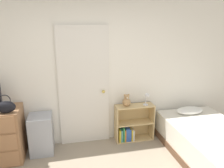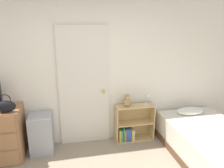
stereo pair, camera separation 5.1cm
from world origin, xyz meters
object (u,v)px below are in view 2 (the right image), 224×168
object	(u,v)px
bookshelf	(131,126)
desk_lamp	(147,97)
bed	(211,144)
storage_bin	(42,134)
teddy_bear	(127,101)
handbag	(6,106)

from	to	relation	value
bookshelf	desk_lamp	distance (m)	0.63
desk_lamp	bed	size ratio (longest dim) A/B	0.12
desk_lamp	bed	distance (m)	1.27
storage_bin	desk_lamp	size ratio (longest dim) A/B	2.92
bookshelf	teddy_bear	xyz separation A→B (m)	(-0.10, -0.01, 0.51)
handbag	desk_lamp	distance (m)	2.29
handbag	desk_lamp	size ratio (longest dim) A/B	1.22
bookshelf	desk_lamp	world-z (taller)	desk_lamp
bookshelf	storage_bin	bearing A→B (deg)	-177.34
handbag	bookshelf	distance (m)	2.14
desk_lamp	bookshelf	bearing A→B (deg)	171.13
handbag	storage_bin	size ratio (longest dim) A/B	0.42
storage_bin	bookshelf	size ratio (longest dim) A/B	0.94
teddy_bear	bookshelf	bearing A→B (deg)	4.25
storage_bin	bookshelf	world-z (taller)	bookshelf
bed	storage_bin	bearing A→B (deg)	164.57
handbag	teddy_bear	distance (m)	1.94
bookshelf	bed	xyz separation A→B (m)	(1.09, -0.81, -0.02)
bed	desk_lamp	bearing A→B (deg)	136.90
storage_bin	bed	world-z (taller)	storage_bin
handbag	storage_bin	xyz separation A→B (m)	(0.42, 0.24, -0.62)
desk_lamp	teddy_bear	bearing A→B (deg)	174.54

